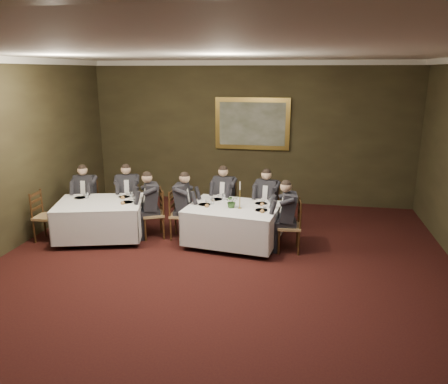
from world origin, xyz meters
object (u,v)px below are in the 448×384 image
(chair_sec_endright, at_px, (154,224))
(centerpiece, at_px, (232,201))
(chair_main_endright, at_px, (289,236))
(diner_main_endleft, at_px, (182,213))
(diner_main_backleft, at_px, (224,204))
(chair_main_endleft, at_px, (181,224))
(painting, at_px, (252,124))
(diner_sec_backleft, at_px, (87,202))
(chair_sec_backright, at_px, (129,211))
(chair_sec_backleft, at_px, (88,212))
(diner_sec_endright, at_px, (153,213))
(table_main, at_px, (233,222))
(diner_main_endright, at_px, (289,225))
(table_second, at_px, (100,217))
(diner_sec_backright, at_px, (128,201))
(chair_main_backleft, at_px, (225,214))
(chair_main_backright, at_px, (267,218))
(candlestick, at_px, (240,198))
(diner_main_backright, at_px, (267,208))
(chair_sec_endleft, at_px, (47,226))

(chair_sec_endright, bearing_deg, centerpiece, -121.77)
(chair_main_endright, bearing_deg, centerpiece, 80.93)
(chair_main_endright, relative_size, chair_sec_endright, 1.00)
(diner_main_endleft, bearing_deg, diner_main_backleft, 135.07)
(chair_sec_endright, height_order, centerpiece, centerpiece)
(chair_main_endleft, distance_m, painting, 3.42)
(diner_sec_backleft, bearing_deg, chair_sec_backright, -170.92)
(chair_sec_backleft, distance_m, diner_sec_endright, 1.72)
(table_main, distance_m, centerpiece, 0.45)
(diner_main_endright, distance_m, chair_sec_endright, 2.72)
(diner_main_backleft, distance_m, diner_sec_endright, 1.55)
(table_main, xyz_separation_m, chair_sec_endright, (-1.63, 0.08, -0.17))
(table_second, bearing_deg, diner_sec_backright, 77.11)
(chair_sec_backright, bearing_deg, chair_main_backleft, 168.55)
(diner_main_backleft, distance_m, chair_main_backright, 0.95)
(table_main, relative_size, chair_main_endleft, 1.88)
(chair_main_endleft, height_order, diner_main_endright, diner_main_endright)
(chair_main_endleft, height_order, diner_sec_backright, diner_sec_backright)
(table_main, height_order, diner_main_endleft, diner_main_endleft)
(chair_main_backright, distance_m, chair_sec_endright, 2.33)
(table_main, relative_size, chair_main_backleft, 1.88)
(chair_main_endleft, xyz_separation_m, chair_sec_backleft, (-2.21, 0.37, 0.00))
(chair_sec_backleft, xyz_separation_m, centerpiece, (3.28, -0.59, 0.61))
(diner_main_endleft, distance_m, diner_main_endright, 2.15)
(diner_main_endright, bearing_deg, table_main, 77.04)
(chair_sec_backright, xyz_separation_m, diner_sec_backright, (0.00, -0.01, 0.23))
(chair_main_endright, relative_size, candlestick, 1.89)
(chair_main_backleft, xyz_separation_m, painting, (0.34, 1.96, 1.71))
(table_main, bearing_deg, diner_main_backright, 54.32)
(chair_main_endright, distance_m, candlestick, 1.16)
(diner_sec_backright, bearing_deg, diner_sec_backleft, -1.63)
(chair_main_endleft, relative_size, diner_main_endright, 0.74)
(diner_main_endleft, bearing_deg, table_second, -79.96)
(chair_main_backleft, relative_size, diner_sec_backleft, 0.74)
(diner_main_endleft, height_order, candlestick, diner_main_endleft)
(chair_sec_backright, height_order, chair_sec_endleft, same)
(diner_main_backright, height_order, chair_main_endright, diner_main_backright)
(painting, bearing_deg, diner_main_endright, -70.69)
(diner_main_backleft, xyz_separation_m, diner_sec_backright, (-2.09, -0.19, 0.00))
(diner_main_backleft, height_order, chair_sec_endleft, diner_main_backleft)
(chair_sec_endright, bearing_deg, table_main, -119.27)
(diner_main_backright, xyz_separation_m, centerpiece, (-0.59, -0.87, 0.39))
(diner_sec_backright, bearing_deg, chair_main_endleft, 139.82)
(chair_main_backright, height_order, diner_main_endright, diner_main_endright)
(diner_main_backleft, bearing_deg, chair_main_endright, 151.82)
(chair_main_endleft, distance_m, diner_sec_endright, 0.61)
(chair_main_endright, height_order, diner_sec_backleft, diner_sec_backleft)
(chair_main_backright, height_order, diner_sec_endright, diner_sec_endright)
(table_main, distance_m, candlestick, 0.54)
(chair_main_backleft, relative_size, diner_main_endright, 0.74)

